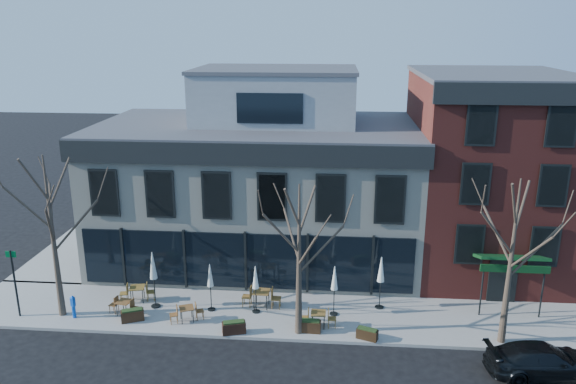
# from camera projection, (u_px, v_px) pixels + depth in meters

# --- Properties ---
(ground) EXTENTS (120.00, 120.00, 0.00)m
(ground) POSITION_uv_depth(u_px,v_px,m) (247.00, 294.00, 29.58)
(ground) COLOR black
(ground) RESTS_ON ground
(sidewalk_front) EXTENTS (33.50, 4.70, 0.15)m
(sidewalk_front) POSITION_uv_depth(u_px,v_px,m) (306.00, 315.00, 27.25)
(sidewalk_front) COLOR gray
(sidewalk_front) RESTS_ON ground
(sidewalk_side) EXTENTS (4.50, 12.00, 0.15)m
(sidewalk_side) POSITION_uv_depth(u_px,v_px,m) (89.00, 243.00, 36.19)
(sidewalk_side) COLOR gray
(sidewalk_side) RESTS_ON ground
(corner_building) EXTENTS (18.39, 10.39, 11.10)m
(corner_building) POSITION_uv_depth(u_px,v_px,m) (259.00, 182.00, 33.06)
(corner_building) COLOR beige
(corner_building) RESTS_ON ground
(red_brick_building) EXTENTS (8.20, 11.78, 11.18)m
(red_brick_building) POSITION_uv_depth(u_px,v_px,m) (486.00, 172.00, 31.68)
(red_brick_building) COLOR maroon
(red_brick_building) RESTS_ON ground
(tree_corner) EXTENTS (3.93, 3.98, 7.92)m
(tree_corner) POSITION_uv_depth(u_px,v_px,m) (53.00, 235.00, 25.99)
(tree_corner) COLOR #382B21
(tree_corner) RESTS_ON sidewalk_front
(tree_mid) EXTENTS (3.50, 3.55, 7.04)m
(tree_mid) POSITION_uv_depth(u_px,v_px,m) (299.00, 259.00, 24.53)
(tree_mid) COLOR #382B21
(tree_mid) RESTS_ON sidewalk_front
(tree_right) EXTENTS (3.72, 3.77, 7.48)m
(tree_right) POSITION_uv_depth(u_px,v_px,m) (511.00, 261.00, 23.74)
(tree_right) COLOR #382B21
(tree_right) RESTS_ON sidewalk_front
(sign_pole) EXTENTS (0.50, 0.10, 3.40)m
(sign_pole) POSITION_uv_depth(u_px,v_px,m) (15.00, 279.00, 26.49)
(sign_pole) COLOR black
(sign_pole) RESTS_ON sidewalk_front
(parked_sedan) EXTENTS (4.71, 2.36, 1.31)m
(parked_sedan) POSITION_uv_depth(u_px,v_px,m) (543.00, 360.00, 22.56)
(parked_sedan) COLOR black
(parked_sedan) RESTS_ON ground
(call_box) EXTENTS (0.24, 0.23, 1.16)m
(call_box) POSITION_uv_depth(u_px,v_px,m) (73.00, 306.00, 26.71)
(call_box) COLOR #0D45B3
(call_box) RESTS_ON sidewalk_front
(cafe_set_0) EXTENTS (1.68, 0.79, 0.86)m
(cafe_set_0) POSITION_uv_depth(u_px,v_px,m) (124.00, 306.00, 27.04)
(cafe_set_0) COLOR brown
(cafe_set_0) RESTS_ON sidewalk_front
(cafe_set_1) EXTENTS (1.83, 0.85, 0.94)m
(cafe_set_1) POSITION_uv_depth(u_px,v_px,m) (137.00, 292.00, 28.36)
(cafe_set_1) COLOR brown
(cafe_set_1) RESTS_ON sidewalk_front
(cafe_set_2) EXTENTS (1.67, 0.99, 0.86)m
(cafe_set_2) POSITION_uv_depth(u_px,v_px,m) (187.00, 312.00, 26.44)
(cafe_set_2) COLOR brown
(cafe_set_2) RESTS_ON sidewalk_front
(cafe_set_3) EXTENTS (1.99, 0.83, 1.04)m
(cafe_set_3) POSITION_uv_depth(u_px,v_px,m) (261.00, 297.00, 27.74)
(cafe_set_3) COLOR brown
(cafe_set_3) RESTS_ON sidewalk_front
(cafe_set_4) EXTENTS (1.70, 0.69, 0.90)m
(cafe_set_4) POSITION_uv_depth(u_px,v_px,m) (318.00, 318.00, 25.93)
(cafe_set_4) COLOR brown
(cafe_set_4) RESTS_ON sidewalk_front
(umbrella_0) EXTENTS (0.47, 0.47, 2.92)m
(umbrella_0) POSITION_uv_depth(u_px,v_px,m) (153.00, 269.00, 27.32)
(umbrella_0) COLOR black
(umbrella_0) RESTS_ON sidewalk_front
(umbrella_1) EXTENTS (0.39, 0.39, 2.44)m
(umbrella_1) POSITION_uv_depth(u_px,v_px,m) (210.00, 278.00, 27.10)
(umbrella_1) COLOR black
(umbrella_1) RESTS_ON sidewalk_front
(umbrella_2) EXTENTS (0.39, 0.39, 2.43)m
(umbrella_2) POSITION_uv_depth(u_px,v_px,m) (256.00, 280.00, 26.90)
(umbrella_2) COLOR black
(umbrella_2) RESTS_ON sidewalk_front
(umbrella_3) EXTENTS (0.40, 0.40, 2.53)m
(umbrella_3) POSITION_uv_depth(u_px,v_px,m) (334.00, 281.00, 26.66)
(umbrella_3) COLOR black
(umbrella_3) RESTS_ON sidewalk_front
(umbrella_4) EXTENTS (0.43, 0.43, 2.71)m
(umbrella_4) POSITION_uv_depth(u_px,v_px,m) (381.00, 272.00, 27.27)
(umbrella_4) COLOR black
(umbrella_4) RESTS_ON sidewalk_front
(planter_0) EXTENTS (1.13, 0.80, 0.59)m
(planter_0) POSITION_uv_depth(u_px,v_px,m) (132.00, 315.00, 26.51)
(planter_0) COLOR black
(planter_0) RESTS_ON sidewalk_front
(planter_1) EXTENTS (1.13, 0.70, 0.59)m
(planter_1) POSITION_uv_depth(u_px,v_px,m) (234.00, 327.00, 25.44)
(planter_1) COLOR black
(planter_1) RESTS_ON sidewalk_front
(planter_2) EXTENTS (1.08, 0.47, 0.60)m
(planter_2) POSITION_uv_depth(u_px,v_px,m) (309.00, 326.00, 25.56)
(planter_2) COLOR #311E10
(planter_2) RESTS_ON sidewalk_front
(planter_3) EXTENTS (1.01, 0.68, 0.53)m
(planter_3) POSITION_uv_depth(u_px,v_px,m) (367.00, 334.00, 24.97)
(planter_3) COLOR black
(planter_3) RESTS_ON sidewalk_front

